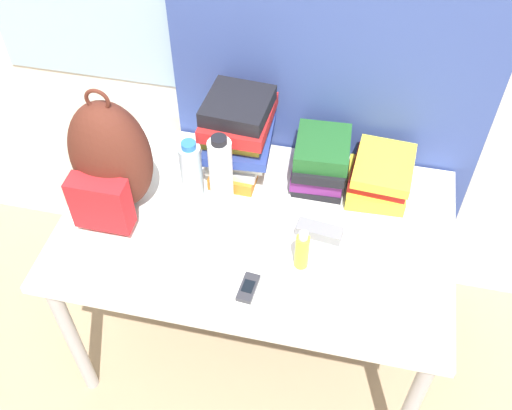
% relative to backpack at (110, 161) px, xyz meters
% --- Properties ---
extents(wall_back, '(6.00, 0.06, 2.50)m').
position_rel_backpack_xyz_m(wall_back, '(0.47, 0.49, 0.32)').
color(wall_back, silver).
rests_on(wall_back, ground_plane).
extents(curtain_blue, '(1.10, 0.04, 2.50)m').
position_rel_backpack_xyz_m(curtain_blue, '(0.64, 0.44, 0.32)').
color(curtain_blue, '#384C93').
rests_on(curtain_blue, ground_plane).
extents(desk, '(1.30, 0.80, 0.73)m').
position_rel_backpack_xyz_m(desk, '(0.47, 0.01, -0.28)').
color(desk, silver).
rests_on(desk, ground_plane).
extents(backpack, '(0.27, 0.27, 0.47)m').
position_rel_backpack_xyz_m(backpack, '(0.00, 0.00, 0.00)').
color(backpack, '#512319').
rests_on(backpack, desk).
extents(book_stack_left, '(0.24, 0.29, 0.32)m').
position_rel_backpack_xyz_m(book_stack_left, '(0.36, 0.26, -0.04)').
color(book_stack_left, orange).
rests_on(book_stack_left, desk).
extents(book_stack_center, '(0.20, 0.24, 0.18)m').
position_rel_backpack_xyz_m(book_stack_center, '(0.65, 0.26, -0.11)').
color(book_stack_center, black).
rests_on(book_stack_center, desk).
extents(book_stack_right, '(0.22, 0.25, 0.14)m').
position_rel_backpack_xyz_m(book_stack_right, '(0.85, 0.26, -0.13)').
color(book_stack_right, yellow).
rests_on(book_stack_right, desk).
extents(water_bottle, '(0.07, 0.07, 0.24)m').
position_rel_backpack_xyz_m(water_bottle, '(0.23, 0.10, -0.09)').
color(water_bottle, silver).
rests_on(water_bottle, desk).
extents(sports_bottle, '(0.08, 0.08, 0.30)m').
position_rel_backpack_xyz_m(sports_bottle, '(0.34, 0.08, -0.06)').
color(sports_bottle, white).
rests_on(sports_bottle, desk).
extents(sunscreen_bottle, '(0.04, 0.04, 0.15)m').
position_rel_backpack_xyz_m(sunscreen_bottle, '(0.65, -0.12, -0.13)').
color(sunscreen_bottle, yellow).
rests_on(sunscreen_bottle, desk).
extents(cell_phone, '(0.06, 0.11, 0.02)m').
position_rel_backpack_xyz_m(cell_phone, '(0.51, -0.25, -0.19)').
color(cell_phone, '#2D2D33').
rests_on(cell_phone, desk).
extents(sunglasses_case, '(0.16, 0.07, 0.04)m').
position_rel_backpack_xyz_m(sunglasses_case, '(0.68, 0.01, -0.18)').
color(sunglasses_case, gray).
rests_on(sunglasses_case, desk).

